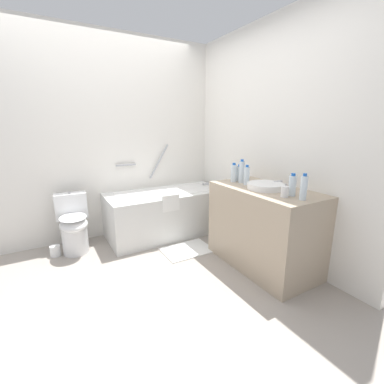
{
  "coord_description": "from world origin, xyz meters",
  "views": [
    {
      "loc": [
        -0.68,
        -2.24,
        1.44
      ],
      "look_at": [
        0.68,
        0.13,
        0.74
      ],
      "focal_mm": 24.7,
      "sensor_mm": 36.0,
      "label": 1
    }
  ],
  "objects_px": {
    "sink_basin": "(266,186)",
    "bath_mat": "(187,250)",
    "bathtub": "(167,211)",
    "water_bottle_2": "(292,185)",
    "toilet": "(74,225)",
    "water_bottle_0": "(234,173)",
    "water_bottle_4": "(304,188)",
    "sink_faucet": "(280,184)",
    "toilet_paper_roll": "(55,251)",
    "water_bottle_3": "(242,172)",
    "drinking_glass_0": "(285,192)",
    "water_bottle_1": "(239,173)",
    "water_bottle_5": "(247,176)"
  },
  "relations": [
    {
      "from": "sink_basin",
      "to": "bath_mat",
      "type": "height_order",
      "value": "sink_basin"
    },
    {
      "from": "bathtub",
      "to": "water_bottle_2",
      "type": "bearing_deg",
      "value": -72.38
    },
    {
      "from": "toilet",
      "to": "sink_basin",
      "type": "distance_m",
      "value": 2.17
    },
    {
      "from": "water_bottle_0",
      "to": "water_bottle_2",
      "type": "relative_size",
      "value": 1.04
    },
    {
      "from": "bathtub",
      "to": "water_bottle_4",
      "type": "relative_size",
      "value": 6.97
    },
    {
      "from": "bath_mat",
      "to": "sink_faucet",
      "type": "bearing_deg",
      "value": -43.17
    },
    {
      "from": "sink_faucet",
      "to": "sink_basin",
      "type": "bearing_deg",
      "value": 180.0
    },
    {
      "from": "sink_basin",
      "to": "sink_faucet",
      "type": "bearing_deg",
      "value": 0.0
    },
    {
      "from": "sink_faucet",
      "to": "bath_mat",
      "type": "height_order",
      "value": "sink_faucet"
    },
    {
      "from": "water_bottle_2",
      "to": "bathtub",
      "type": "bearing_deg",
      "value": 107.62
    },
    {
      "from": "water_bottle_2",
      "to": "toilet_paper_roll",
      "type": "relative_size",
      "value": 1.66
    },
    {
      "from": "water_bottle_3",
      "to": "drinking_glass_0",
      "type": "height_order",
      "value": "water_bottle_3"
    },
    {
      "from": "water_bottle_3",
      "to": "water_bottle_4",
      "type": "bearing_deg",
      "value": -89.67
    },
    {
      "from": "toilet",
      "to": "water_bottle_3",
      "type": "bearing_deg",
      "value": 62.55
    },
    {
      "from": "toilet",
      "to": "water_bottle_2",
      "type": "distance_m",
      "value": 2.39
    },
    {
      "from": "water_bottle_3",
      "to": "water_bottle_4",
      "type": "xyz_separation_m",
      "value": [
        0.0,
        -0.78,
        -0.01
      ]
    },
    {
      "from": "water_bottle_0",
      "to": "water_bottle_1",
      "type": "distance_m",
      "value": 0.08
    },
    {
      "from": "bathtub",
      "to": "toilet",
      "type": "xyz_separation_m",
      "value": [
        -1.16,
        0.03,
        0.01
      ]
    },
    {
      "from": "water_bottle_0",
      "to": "water_bottle_4",
      "type": "relative_size",
      "value": 0.93
    },
    {
      "from": "bath_mat",
      "to": "water_bottle_0",
      "type": "bearing_deg",
      "value": -30.17
    },
    {
      "from": "toilet",
      "to": "water_bottle_5",
      "type": "height_order",
      "value": "water_bottle_5"
    },
    {
      "from": "water_bottle_4",
      "to": "toilet_paper_roll",
      "type": "distance_m",
      "value": 2.69
    },
    {
      "from": "water_bottle_1",
      "to": "water_bottle_3",
      "type": "height_order",
      "value": "water_bottle_3"
    },
    {
      "from": "water_bottle_2",
      "to": "toilet_paper_roll",
      "type": "xyz_separation_m",
      "value": [
        -1.88,
        1.61,
        -0.86
      ]
    },
    {
      "from": "sink_faucet",
      "to": "water_bottle_5",
      "type": "bearing_deg",
      "value": 138.5
    },
    {
      "from": "toilet",
      "to": "water_bottle_1",
      "type": "height_order",
      "value": "water_bottle_1"
    },
    {
      "from": "drinking_glass_0",
      "to": "toilet_paper_roll",
      "type": "xyz_separation_m",
      "value": [
        -1.79,
        1.61,
        -0.82
      ]
    },
    {
      "from": "water_bottle_5",
      "to": "water_bottle_1",
      "type": "bearing_deg",
      "value": 72.66
    },
    {
      "from": "sink_basin",
      "to": "sink_faucet",
      "type": "relative_size",
      "value": 2.37
    },
    {
      "from": "sink_basin",
      "to": "bathtub",
      "type": "bearing_deg",
      "value": 111.18
    },
    {
      "from": "water_bottle_1",
      "to": "water_bottle_4",
      "type": "height_order",
      "value": "water_bottle_4"
    },
    {
      "from": "water_bottle_5",
      "to": "drinking_glass_0",
      "type": "relative_size",
      "value": 2.2
    },
    {
      "from": "bathtub",
      "to": "water_bottle_0",
      "type": "relative_size",
      "value": 7.49
    },
    {
      "from": "water_bottle_1",
      "to": "water_bottle_2",
      "type": "bearing_deg",
      "value": -90.22
    },
    {
      "from": "water_bottle_2",
      "to": "water_bottle_5",
      "type": "relative_size",
      "value": 0.96
    },
    {
      "from": "toilet",
      "to": "water_bottle_1",
      "type": "distance_m",
      "value": 1.98
    },
    {
      "from": "sink_faucet",
      "to": "water_bottle_3",
      "type": "relative_size",
      "value": 0.6
    },
    {
      "from": "toilet",
      "to": "toilet_paper_roll",
      "type": "relative_size",
      "value": 5.64
    },
    {
      "from": "water_bottle_5",
      "to": "bath_mat",
      "type": "bearing_deg",
      "value": 135.94
    },
    {
      "from": "water_bottle_4",
      "to": "toilet_paper_roll",
      "type": "height_order",
      "value": "water_bottle_4"
    },
    {
      "from": "sink_basin",
      "to": "water_bottle_1",
      "type": "distance_m",
      "value": 0.42
    },
    {
      "from": "water_bottle_0",
      "to": "drinking_glass_0",
      "type": "xyz_separation_m",
      "value": [
        -0.02,
        -0.73,
        -0.05
      ]
    },
    {
      "from": "sink_basin",
      "to": "toilet",
      "type": "bearing_deg",
      "value": 141.78
    },
    {
      "from": "sink_faucet",
      "to": "drinking_glass_0",
      "type": "relative_size",
      "value": 1.59
    },
    {
      "from": "water_bottle_0",
      "to": "water_bottle_4",
      "type": "xyz_separation_m",
      "value": [
        0.04,
        -0.86,
        0.01
      ]
    },
    {
      "from": "sink_faucet",
      "to": "water_bottle_0",
      "type": "relative_size",
      "value": 0.73
    },
    {
      "from": "water_bottle_0",
      "to": "toilet",
      "type": "bearing_deg",
      "value": 150.84
    },
    {
      "from": "bathtub",
      "to": "sink_basin",
      "type": "distance_m",
      "value": 1.47
    },
    {
      "from": "bathtub",
      "to": "bath_mat",
      "type": "height_order",
      "value": "bathtub"
    },
    {
      "from": "toilet",
      "to": "bath_mat",
      "type": "bearing_deg",
      "value": 64.56
    }
  ]
}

